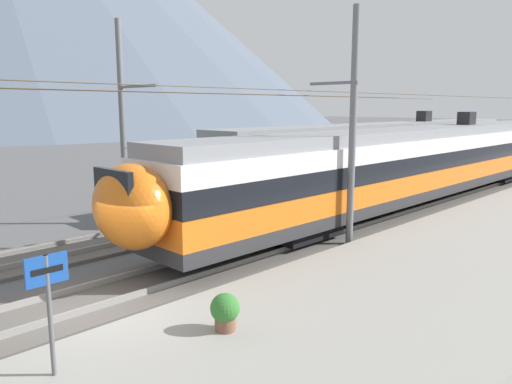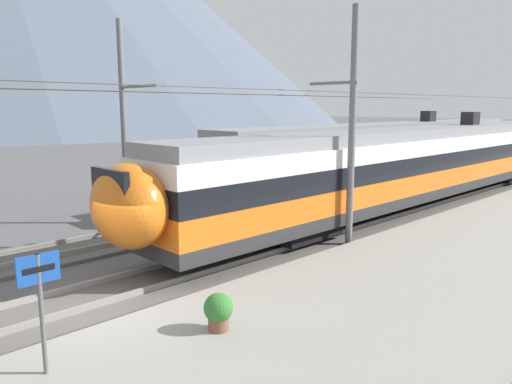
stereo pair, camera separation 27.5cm
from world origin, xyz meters
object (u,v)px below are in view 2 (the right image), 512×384
train_far_track (388,150)px  train_near_platform (421,161)px  potted_plant_by_shelter (218,310)px  platform_sign (40,287)px  catenary_mast_mid (349,127)px  catenary_mast_far_side (126,121)px

train_far_track → train_near_platform: bearing=-135.7°
train_near_platform → potted_plant_by_shelter: bearing=-166.1°
potted_plant_by_shelter → platform_sign: bearing=166.1°
platform_sign → catenary_mast_mid: bearing=8.4°
train_near_platform → catenary_mast_far_side: 13.80m
train_near_platform → platform_sign: bearing=-170.6°
train_far_track → catenary_mast_mid: size_ratio=0.67×
train_far_track → catenary_mast_far_side: bearing=172.4°
train_far_track → potted_plant_by_shelter: train_far_track is taller
train_far_track → catenary_mast_far_side: size_ratio=0.67×
train_far_track → catenary_mast_far_side: catenary_mast_far_side is taller
train_far_track → potted_plant_by_shelter: bearing=-157.6°
platform_sign → potted_plant_by_shelter: (3.19, -0.79, -1.12)m
catenary_mast_mid → potted_plant_by_shelter: catenary_mast_mid is taller
catenary_mast_far_side → platform_sign: 12.62m
train_near_platform → platform_sign: size_ratio=15.55×
train_near_platform → catenary_mast_mid: 8.60m
catenary_mast_mid → catenary_mast_far_side: catenary_mast_far_side is taller
catenary_mast_mid → catenary_mast_far_side: (-3.61, 8.34, 0.09)m
catenary_mast_mid → catenary_mast_far_side: 9.09m
platform_sign → train_near_platform: bearing=9.4°
train_far_track → catenary_mast_mid: bearing=-154.6°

